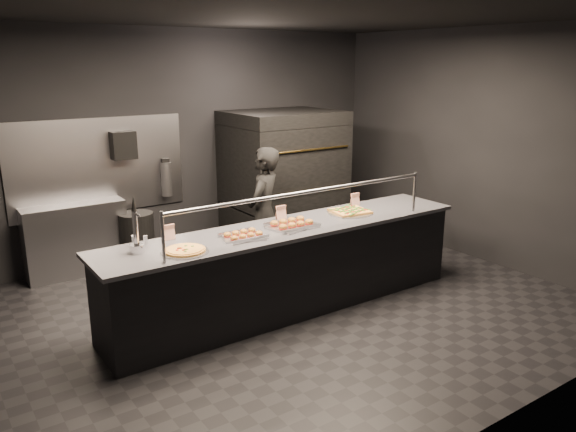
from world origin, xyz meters
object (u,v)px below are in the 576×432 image
(pizza_oven, at_px, (283,178))
(slider_tray_b, at_px, (292,224))
(towel_dispenser, at_px, (123,145))
(worker, at_px, (264,213))
(slider_tray_a, at_px, (243,235))
(round_pizza, at_px, (185,251))
(prep_shelf, at_px, (76,240))
(fire_extinguisher, at_px, (166,178))
(service_counter, at_px, (290,267))
(square_pizza, at_px, (350,211))
(beer_tap, at_px, (136,237))
(trash_bin, at_px, (137,241))

(pizza_oven, bearing_deg, slider_tray_b, -121.82)
(towel_dispenser, distance_m, worker, 2.00)
(slider_tray_a, bearing_deg, pizza_oven, 47.65)
(round_pizza, height_order, slider_tray_a, slider_tray_a)
(pizza_oven, relative_size, towel_dispenser, 5.46)
(prep_shelf, bearing_deg, fire_extinguisher, 3.66)
(service_counter, height_order, prep_shelf, service_counter)
(service_counter, bearing_deg, pizza_oven, 57.73)
(prep_shelf, height_order, slider_tray_b, slider_tray_b)
(fire_extinguisher, bearing_deg, service_counter, -81.70)
(towel_dispenser, relative_size, square_pizza, 0.70)
(pizza_oven, relative_size, worker, 1.19)
(beer_tap, bearing_deg, service_counter, -2.88)
(pizza_oven, distance_m, prep_shelf, 2.88)
(prep_shelf, bearing_deg, service_counter, -55.41)
(slider_tray_b, bearing_deg, fire_extinguisher, 98.17)
(slider_tray_a, relative_size, slider_tray_b, 0.86)
(fire_extinguisher, distance_m, square_pizza, 2.65)
(trash_bin, bearing_deg, square_pizza, -49.86)
(service_counter, height_order, worker, worker)
(prep_shelf, relative_size, slider_tray_a, 2.55)
(service_counter, distance_m, worker, 1.05)
(prep_shelf, bearing_deg, pizza_oven, -8.54)
(worker, bearing_deg, fire_extinguisher, -103.04)
(pizza_oven, height_order, round_pizza, pizza_oven)
(service_counter, relative_size, prep_shelf, 3.42)
(towel_dispenser, distance_m, fire_extinguisher, 0.74)
(slider_tray_a, xyz_separation_m, square_pizza, (1.45, 0.12, -0.01))
(prep_shelf, height_order, beer_tap, beer_tap)
(towel_dispenser, height_order, worker, towel_dispenser)
(round_pizza, xyz_separation_m, worker, (1.52, 1.10, -0.13))
(worker, bearing_deg, towel_dispenser, -87.14)
(round_pizza, distance_m, square_pizza, 2.10)
(prep_shelf, relative_size, beer_tap, 2.31)
(slider_tray_a, bearing_deg, slider_tray_b, 3.87)
(worker, bearing_deg, trash_bin, -81.19)
(trash_bin, distance_m, worker, 1.71)
(pizza_oven, height_order, slider_tray_b, pizza_oven)
(towel_dispenser, height_order, round_pizza, towel_dispenser)
(beer_tap, bearing_deg, fire_extinguisher, 61.68)
(beer_tap, distance_m, trash_bin, 2.27)
(pizza_oven, bearing_deg, fire_extinguisher, 162.11)
(fire_extinguisher, distance_m, round_pizza, 2.70)
(slider_tray_a, height_order, slider_tray_b, slider_tray_b)
(beer_tap, xyz_separation_m, slider_tray_b, (1.60, -0.11, -0.12))
(fire_extinguisher, distance_m, trash_bin, 0.93)
(service_counter, distance_m, trash_bin, 2.30)
(slider_tray_b, height_order, trash_bin, slider_tray_b)
(pizza_oven, xyz_separation_m, slider_tray_b, (-1.20, -1.93, -0.02))
(pizza_oven, height_order, trash_bin, pizza_oven)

